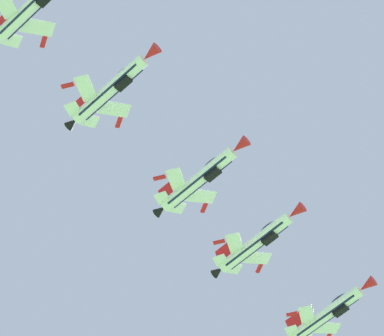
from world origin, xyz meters
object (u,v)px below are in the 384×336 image
object	(u,v)px
fighter_jet_lead	(328,313)
fighter_jet_left_outer	(111,88)
fighter_jet_right_wing	(200,178)
fighter_jet_right_outer	(33,5)
fighter_jet_left_wing	(257,242)

from	to	relation	value
fighter_jet_lead	fighter_jet_left_outer	xyz separation A→B (m)	(-11.96, -41.97, 2.80)
fighter_jet_lead	fighter_jet_right_wing	bearing A→B (deg)	1.43
fighter_jet_right_outer	fighter_jet_left_wing	bearing A→B (deg)	-178.19
fighter_jet_lead	fighter_jet_right_wing	distance (m)	27.49
fighter_jet_right_outer	fighter_jet_lead	bearing A→B (deg)	-178.91
fighter_jet_left_outer	fighter_jet_right_outer	size ratio (longest dim) A/B	1.00
fighter_jet_lead	fighter_jet_left_outer	distance (m)	43.73
fighter_jet_left_wing	fighter_jet_lead	bearing A→B (deg)	179.00
fighter_jet_right_wing	fighter_jet_left_outer	xyz separation A→B (m)	(-4.99, -15.38, 2.20)
fighter_jet_lead	fighter_jet_right_outer	xyz separation A→B (m)	(-14.99, -55.83, 1.70)
fighter_jet_lead	fighter_jet_right_wing	xyz separation A→B (m)	(-6.97, -26.59, 0.61)
fighter_jet_right_wing	fighter_jet_lead	bearing A→B (deg)	-178.57
fighter_jet_left_outer	fighter_jet_lead	bearing A→B (deg)	-179.79
fighter_jet_left_outer	fighter_jet_right_outer	xyz separation A→B (m)	(-3.03, -13.86, -1.11)
fighter_jet_lead	fighter_jet_left_wing	xyz separation A→B (m)	(-4.37, -14.20, 1.31)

